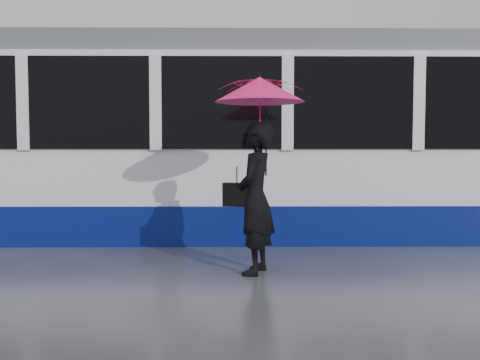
{
  "coord_description": "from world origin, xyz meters",
  "views": [
    {
      "loc": [
        1.11,
        -6.88,
        1.5
      ],
      "look_at": [
        1.19,
        -0.0,
        1.1
      ],
      "focal_mm": 40.0,
      "sensor_mm": 36.0,
      "label": 1
    }
  ],
  "objects": [
    {
      "name": "handbag",
      "position": [
        1.15,
        -0.49,
        0.95
      ],
      "size": [
        0.35,
        0.22,
        0.46
      ],
      "rotation": [
        0.0,
        0.0,
        -0.28
      ],
      "color": "black",
      "rests_on": "ground"
    },
    {
      "name": "umbrella",
      "position": [
        1.42,
        -0.51,
        2.0
      ],
      "size": [
        1.32,
        1.32,
        1.23
      ],
      "rotation": [
        0.0,
        0.0,
        -0.28
      ],
      "color": "#FF1571",
      "rests_on": "ground"
    },
    {
      "name": "woman",
      "position": [
        1.37,
        -0.51,
        0.91
      ],
      "size": [
        0.6,
        0.76,
        1.82
      ],
      "primitive_type": "imported",
      "rotation": [
        0.0,
        0.0,
        -1.85
      ],
      "color": "black",
      "rests_on": "ground"
    },
    {
      "name": "ground",
      "position": [
        0.0,
        0.0,
        0.0
      ],
      "size": [
        90.0,
        90.0,
        0.0
      ],
      "primitive_type": "plane",
      "color": "#2E2E34",
      "rests_on": "ground"
    },
    {
      "name": "rails",
      "position": [
        0.0,
        2.5,
        0.01
      ],
      "size": [
        34.0,
        1.51,
        0.02
      ],
      "color": "#3F3D38",
      "rests_on": "ground"
    },
    {
      "name": "tram",
      "position": [
        -1.57,
        2.5,
        1.64
      ],
      "size": [
        26.0,
        2.56,
        3.35
      ],
      "color": "white",
      "rests_on": "ground"
    }
  ]
}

